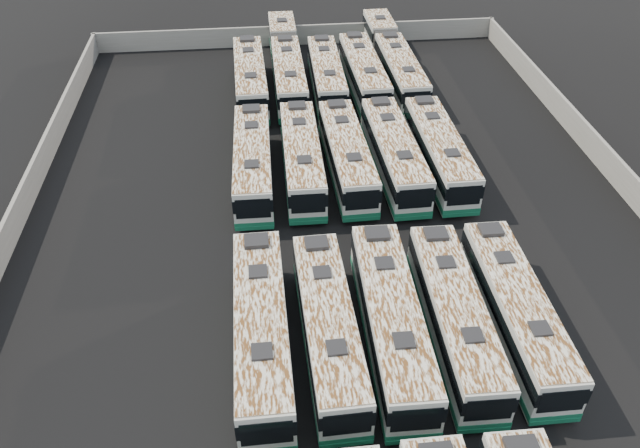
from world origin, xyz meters
The scene contains 17 objects.
ground centered at (0.00, 0.00, 0.00)m, with size 140.00×140.00×0.00m, color black.
perimeter_wall centered at (0.00, 0.00, 1.10)m, with size 45.20×73.20×2.20m.
bus_midfront_far_left centered at (-5.53, -8.62, 1.95)m, with size 2.92×13.52×3.81m.
bus_midfront_left centered at (-1.85, -8.75, 1.86)m, with size 2.99×12.94×3.63m.
bus_midfront_center centered at (1.69, -8.65, 1.94)m, with size 3.13×13.52×3.80m.
bus_midfront_right centered at (5.31, -8.68, 1.87)m, with size 3.04×13.01×3.65m.
bus_midfront_far_right centered at (8.90, -8.61, 1.86)m, with size 2.82×12.90×3.63m.
bus_midback_far_left centered at (-5.63, 8.78, 1.90)m, with size 2.99×13.20×3.71m.
bus_midback_left centered at (-1.83, 8.98, 1.89)m, with size 2.95×13.15×3.70m.
bus_midback_center centered at (1.69, 8.95, 1.88)m, with size 3.08×13.14×3.69m.
bus_midback_right centered at (5.39, 8.79, 1.92)m, with size 3.13×13.36×3.75m.
bus_midback_far_right centered at (9.01, 8.75, 1.90)m, with size 2.88×13.17×3.71m.
bus_back_far_left centered at (-5.53, 23.63, 1.94)m, with size 3.12×13.49×3.79m.
bus_back_left centered at (-1.85, 27.17, 1.90)m, with size 2.84×20.55×3.73m.
bus_back_center centered at (1.78, 23.56, 1.87)m, with size 2.97×13.00×3.65m.
bus_back_right centered at (5.40, 23.54, 1.93)m, with size 3.12×13.46×3.78m.
bus_back_far_right centered at (8.99, 27.02, 1.88)m, with size 2.96×20.35×3.69m.
Camera 1 is at (-4.82, -32.16, 27.55)m, focal length 35.00 mm.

